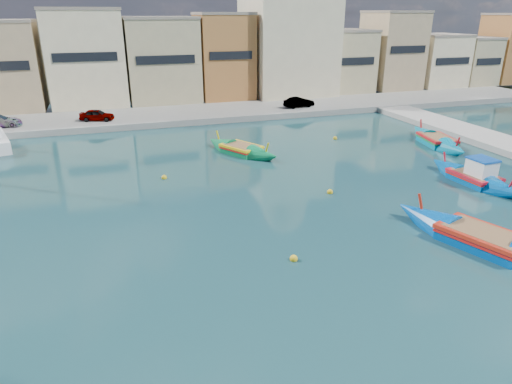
{
  "coord_description": "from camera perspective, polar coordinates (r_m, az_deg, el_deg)",
  "views": [
    {
      "loc": [
        -12.65,
        -15.29,
        10.24
      ],
      "look_at": [
        -5.53,
        6.0,
        1.4
      ],
      "focal_mm": 32.0,
      "sensor_mm": 36.0,
      "label": 1
    }
  ],
  "objects": [
    {
      "name": "luzzu_blue_cabin",
      "position": [
        32.51,
        25.63,
        1.56
      ],
      "size": [
        2.25,
        7.73,
        2.71
      ],
      "color": "#00529E",
      "rests_on": "ground"
    },
    {
      "name": "parked_cars",
      "position": [
        46.69,
        -17.58,
        9.3
      ],
      "size": [
        33.34,
        2.15,
        1.18
      ],
      "color": "#4C1919",
      "rests_on": "north_quay"
    },
    {
      "name": "luzzu_blue_south",
      "position": [
        23.95,
        26.46,
        -5.49
      ],
      "size": [
        5.24,
        9.77,
        2.77
      ],
      "color": "#004DA8",
      "rests_on": "ground"
    },
    {
      "name": "mooring_buoys",
      "position": [
        28.21,
        13.32,
        -0.23
      ],
      "size": [
        24.32,
        21.97,
        0.36
      ],
      "color": "gold",
      "rests_on": "ground"
    },
    {
      "name": "church_block",
      "position": [
        59.78,
        4.02,
        19.69
      ],
      "size": [
        10.0,
        10.0,
        19.1
      ],
      "color": "beige",
      "rests_on": "ground"
    },
    {
      "name": "north_quay",
      "position": [
        49.96,
        -3.5,
        9.98
      ],
      "size": [
        80.0,
        8.0,
        0.6
      ],
      "primitive_type": "cube",
      "color": "gray",
      "rests_on": "ground"
    },
    {
      "name": "luzzu_cyan_mid",
      "position": [
        40.99,
        21.65,
        5.89
      ],
      "size": [
        3.69,
        8.85,
        2.55
      ],
      "color": "#007A9F",
      "rests_on": "ground"
    },
    {
      "name": "luzzu_green",
      "position": [
        35.68,
        -1.84,
        5.23
      ],
      "size": [
        5.28,
        7.53,
        2.37
      ],
      "color": "#0B7745",
      "rests_on": "ground"
    },
    {
      "name": "north_townhouses",
      "position": [
        58.21,
        1.02,
        16.32
      ],
      "size": [
        83.2,
        7.87,
        10.19
      ],
      "color": "tan",
      "rests_on": "ground"
    },
    {
      "name": "ground",
      "position": [
        22.33,
        18.81,
        -7.06
      ],
      "size": [
        160.0,
        160.0,
        0.0
      ],
      "primitive_type": "plane",
      "color": "#13373B",
      "rests_on": "ground"
    }
  ]
}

